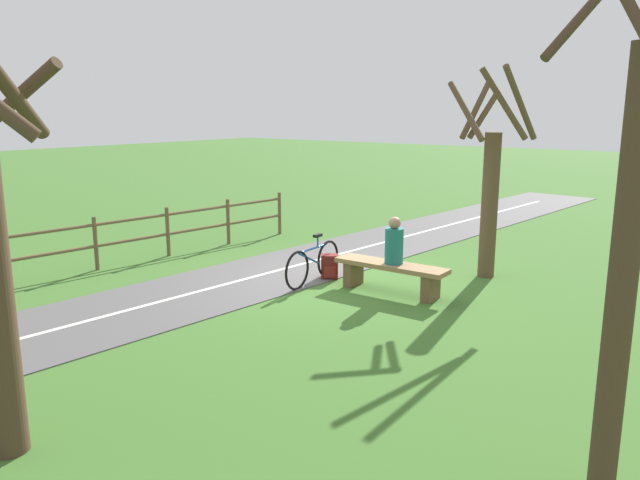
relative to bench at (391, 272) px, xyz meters
The scene contains 10 objects.
ground_plane 1.32m from the bench, ahead, with size 80.00×80.00×0.00m, color #3D6B28.
paved_path 4.81m from the bench, 54.58° to the left, with size 2.43×36.00×0.02m, color #565454.
path_centre_line 4.81m from the bench, 54.58° to the left, with size 0.10×32.00×0.00m, color silver.
bench is the anchor object (origin of this frame).
person_seated 0.51m from the bench, behind, with size 0.32×0.32×0.80m.
bicycle 1.43m from the bench, 13.81° to the left, with size 0.16×1.69×0.87m.
backpack 1.35m from the bench, ahead, with size 0.38×0.37×0.45m.
fence_roadside 5.73m from the bench, 21.77° to the left, with size 1.18×9.66×1.04m.
tree_far_left 6.05m from the bench, 136.80° to the left, with size 1.29×1.29×4.60m.
tree_mid_field 2.53m from the bench, 115.09° to the right, with size 1.53×1.38×3.79m.
Camera 1 is at (-6.35, 8.85, 3.07)m, focal length 34.54 mm.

